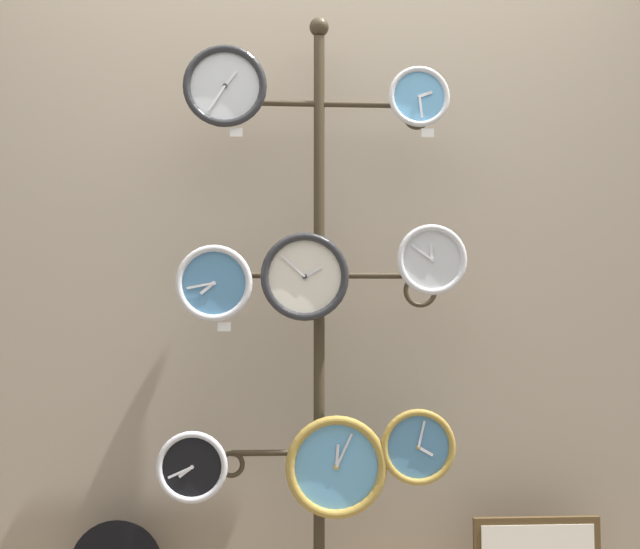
% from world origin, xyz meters
% --- Properties ---
extents(shop_wall, '(4.40, 0.04, 2.80)m').
position_xyz_m(shop_wall, '(0.00, 0.57, 1.40)').
color(shop_wall, gray).
rests_on(shop_wall, ground_plane).
extents(display_stand, '(0.78, 0.35, 1.98)m').
position_xyz_m(display_stand, '(0.00, 0.41, 0.70)').
color(display_stand, '#382D1E').
rests_on(display_stand, ground_plane).
extents(clock_top_left, '(0.26, 0.04, 0.26)m').
position_xyz_m(clock_top_left, '(-0.30, 0.32, 1.71)').
color(clock_top_left, silver).
extents(clock_top_right, '(0.20, 0.04, 0.20)m').
position_xyz_m(clock_top_right, '(0.31, 0.31, 1.69)').
color(clock_top_right, '#60A8DB').
extents(clock_middle_left, '(0.24, 0.04, 0.24)m').
position_xyz_m(clock_middle_left, '(-0.33, 0.30, 1.09)').
color(clock_middle_left, '#4C84B2').
extents(clock_middle_center, '(0.28, 0.04, 0.28)m').
position_xyz_m(clock_middle_center, '(-0.05, 0.33, 1.11)').
color(clock_middle_center, silver).
extents(clock_middle_right, '(0.23, 0.04, 0.23)m').
position_xyz_m(clock_middle_right, '(0.35, 0.32, 1.17)').
color(clock_middle_right, silver).
extents(clock_bottom_left, '(0.22, 0.04, 0.22)m').
position_xyz_m(clock_bottom_left, '(-0.39, 0.31, 0.53)').
color(clock_bottom_left, black).
extents(clock_bottom_center, '(0.31, 0.04, 0.31)m').
position_xyz_m(clock_bottom_center, '(0.05, 0.31, 0.52)').
color(clock_bottom_center, '#60A8DB').
extents(clock_bottom_right, '(0.23, 0.04, 0.23)m').
position_xyz_m(clock_bottom_right, '(0.30, 0.31, 0.58)').
color(clock_bottom_right, '#4C84B2').
extents(price_tag_upper, '(0.04, 0.00, 0.03)m').
position_xyz_m(price_tag_upper, '(-0.27, 0.31, 1.57)').
color(price_tag_upper, white).
extents(price_tag_mid, '(0.04, 0.00, 0.03)m').
position_xyz_m(price_tag_mid, '(0.34, 0.31, 1.57)').
color(price_tag_mid, white).
extents(price_tag_lower, '(0.04, 0.00, 0.03)m').
position_xyz_m(price_tag_lower, '(-0.30, 0.30, 0.95)').
color(price_tag_lower, white).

